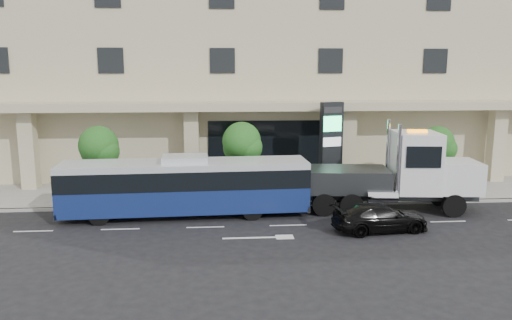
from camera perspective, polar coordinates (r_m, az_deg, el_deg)
The scene contains 11 objects.
ground at distance 25.81m, azimuth 3.24°, elevation -6.46°, with size 120.00×120.00×0.00m, color black.
sidewalk at distance 30.58m, azimuth 2.01°, elevation -3.65°, with size 120.00×6.00×0.15m, color gray.
curb at distance 27.70m, azimuth 2.69°, elevation -5.13°, with size 120.00×0.30×0.15m, color gray.
convention_center at distance 40.15m, azimuth 0.42°, elevation 13.89°, with size 60.00×17.60×20.00m.
tree_left at distance 29.20m, azimuth -17.48°, elevation 1.30°, with size 2.27×2.20×4.22m.
tree_mid at distance 28.43m, azimuth -1.60°, elevation 1.84°, with size 2.28×2.20×4.38m.
tree_right at distance 31.20m, azimuth 20.02°, elevation 1.56°, with size 2.10×2.00×4.04m.
city_bus at distance 25.71m, azimuth -8.06°, elevation -2.91°, with size 12.55×3.13×3.16m.
tow_truck at distance 27.43m, azimuth 15.82°, elevation -1.61°, with size 10.52×3.52×4.77m.
black_sedan at distance 24.07m, azimuth 13.98°, elevation -6.38°, with size 1.82×4.47×1.30m, color black.
signage_pylon at distance 30.22m, azimuth 8.57°, elevation 1.54°, with size 1.42×0.84×5.40m.
Camera 1 is at (-3.30, -24.51, 7.40)m, focal length 35.00 mm.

